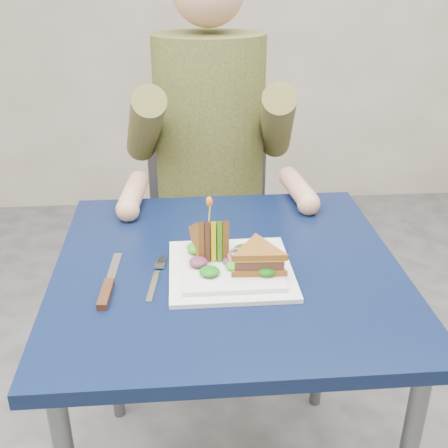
{
  "coord_description": "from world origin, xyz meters",
  "views": [
    {
      "loc": [
        -0.09,
        -1.06,
        1.35
      ],
      "look_at": [
        -0.01,
        0.02,
        0.82
      ],
      "focal_mm": 45.0,
      "sensor_mm": 36.0,
      "label": 1
    }
  ],
  "objects": [
    {
      "name": "chair",
      "position": [
        0.0,
        0.73,
        0.54
      ],
      "size": [
        0.42,
        0.4,
        0.93
      ],
      "color": "#47474C",
      "rests_on": "ground"
    },
    {
      "name": "sandwich_flat",
      "position": [
        0.06,
        -0.06,
        0.78
      ],
      "size": [
        0.14,
        0.14,
        0.05
      ],
      "color": "brown",
      "rests_on": "plate"
    },
    {
      "name": "diner",
      "position": [
        -0.0,
        0.62,
        0.91
      ],
      "size": [
        0.54,
        0.59,
        0.74
      ],
      "color": "#474B22",
      "rests_on": "chair"
    },
    {
      "name": "plate",
      "position": [
        0.0,
        -0.03,
        0.74
      ],
      "size": [
        0.26,
        0.26,
        0.02
      ],
      "color": "white",
      "rests_on": "table"
    },
    {
      "name": "fork",
      "position": [
        -0.16,
        -0.05,
        0.73
      ],
      "size": [
        0.04,
        0.18,
        0.01
      ],
      "color": "silver",
      "rests_on": "table"
    },
    {
      "name": "toothpick_frill",
      "position": [
        -0.04,
        0.01,
        0.88
      ],
      "size": [
        0.01,
        0.01,
        0.02
      ],
      "primitive_type": "ellipsoid",
      "color": "orange",
      "rests_on": "sandwich_upright"
    },
    {
      "name": "table",
      "position": [
        0.0,
        0.0,
        0.65
      ],
      "size": [
        0.75,
        0.75,
        0.73
      ],
      "color": "black",
      "rests_on": "ground"
    },
    {
      "name": "sandwich_upright",
      "position": [
        -0.04,
        0.01,
        0.78
      ],
      "size": [
        0.09,
        0.15,
        0.15
      ],
      "color": "brown",
      "rests_on": "plate"
    },
    {
      "name": "lettuce_spill",
      "position": [
        0.01,
        -0.02,
        0.76
      ],
      "size": [
        0.15,
        0.13,
        0.02
      ],
      "primitive_type": null,
      "color": "#337A14",
      "rests_on": "plate"
    },
    {
      "name": "knife",
      "position": [
        -0.25,
        -0.09,
        0.74
      ],
      "size": [
        0.03,
        0.22,
        0.02
      ],
      "color": "silver",
      "rests_on": "table"
    },
    {
      "name": "toothpick",
      "position": [
        -0.04,
        0.01,
        0.85
      ],
      "size": [
        0.01,
        0.01,
        0.06
      ],
      "primitive_type": "cylinder",
      "rotation": [
        0.14,
        0.07,
        0.0
      ],
      "color": "tan",
      "rests_on": "sandwich_upright"
    },
    {
      "name": "onion_ring",
      "position": [
        0.02,
        -0.03,
        0.77
      ],
      "size": [
        0.04,
        0.04,
        0.02
      ],
      "primitive_type": "torus",
      "rotation": [
        0.44,
        0.0,
        0.0
      ],
      "color": "#9E4C7A",
      "rests_on": "plate"
    }
  ]
}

